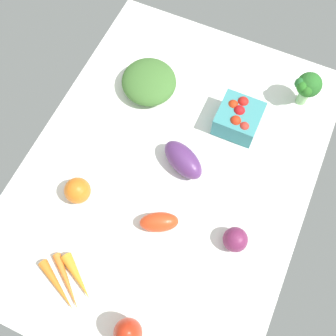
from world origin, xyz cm
name	(u,v)px	position (x,y,z in cm)	size (l,w,h in cm)	color
tablecloth	(168,172)	(0.00, 0.00, 1.00)	(104.00, 76.00, 2.00)	white
eggplant	(183,160)	(3.30, -2.95, 5.40)	(13.20, 6.81, 6.81)	#5C3170
red_onion_center	(235,240)	(-11.27, -23.38, 5.15)	(6.29, 6.29, 6.29)	#752650
broccoli_head	(307,86)	(36.39, -26.33, 9.76)	(7.95, 7.57, 11.66)	#91C681
bell_pepper_red	(128,333)	(-41.37, -8.86, 7.04)	(6.43, 6.43, 10.09)	red
leafy_greens_clump	(149,82)	(22.42, 16.23, 5.39)	(16.02, 16.58, 6.79)	#437532
roma_tomato	(159,222)	(-14.81, -4.17, 4.53)	(9.92, 5.05, 5.05)	#E4421D
heirloom_tomato_orange	(77,191)	(-16.08, 18.59, 5.47)	(6.95, 6.95, 6.95)	orange
berry_basket	(238,118)	(21.38, -12.03, 5.96)	(11.73, 11.73, 8.17)	teal
carrot_bunch	(68,281)	(-37.01, 9.95, 3.27)	(12.79, 16.18, 2.91)	orange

